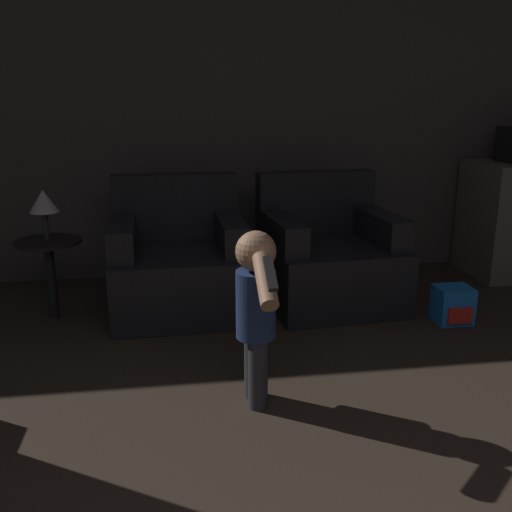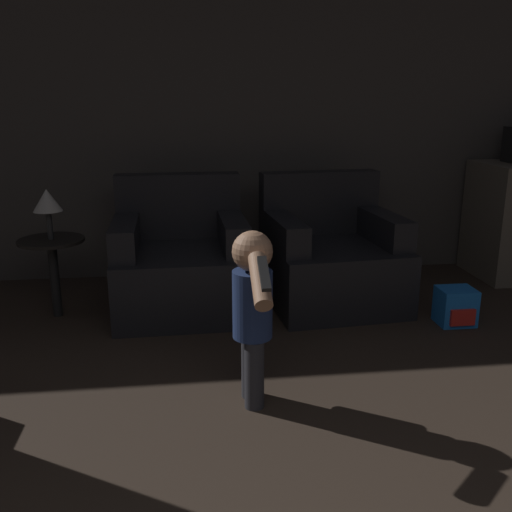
% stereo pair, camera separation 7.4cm
% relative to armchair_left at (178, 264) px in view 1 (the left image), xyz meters
% --- Properties ---
extents(wall_back, '(8.40, 0.05, 2.60)m').
position_rel_armchair_left_xyz_m(wall_back, '(0.32, 0.80, 0.99)').
color(wall_back, '#423D38').
rests_on(wall_back, ground_plane).
extents(armchair_left, '(0.88, 0.87, 0.88)m').
position_rel_armchair_left_xyz_m(armchair_left, '(0.00, 0.00, 0.00)').
color(armchair_left, black).
rests_on(armchair_left, ground_plane).
extents(armchair_right, '(0.93, 0.93, 0.88)m').
position_rel_armchair_left_xyz_m(armchair_right, '(1.03, -0.00, 0.00)').
color(armchair_right, black).
rests_on(armchair_right, ground_plane).
extents(person_toddler, '(0.18, 0.57, 0.83)m').
position_rel_armchair_left_xyz_m(person_toddler, '(0.33, -1.31, 0.18)').
color(person_toddler, '#28282D').
rests_on(person_toddler, ground_plane).
extents(toy_backpack, '(0.22, 0.21, 0.23)m').
position_rel_armchair_left_xyz_m(toy_backpack, '(1.72, -0.51, -0.20)').
color(toy_backpack, blue).
rests_on(toy_backpack, ground_plane).
extents(side_table, '(0.42, 0.42, 0.52)m').
position_rel_armchair_left_xyz_m(side_table, '(-0.81, -0.05, 0.11)').
color(side_table, black).
rests_on(side_table, ground_plane).
extents(lamp, '(0.18, 0.18, 0.32)m').
position_rel_armchair_left_xyz_m(lamp, '(-0.81, -0.05, 0.45)').
color(lamp, '#262626').
rests_on(lamp, side_table).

